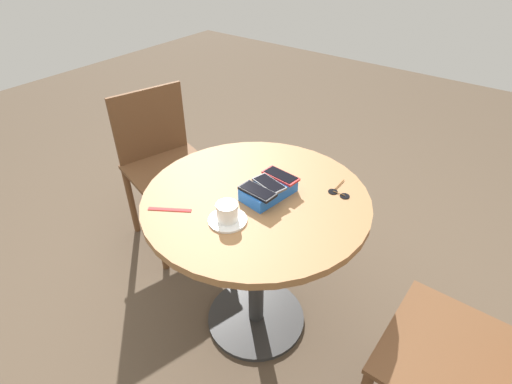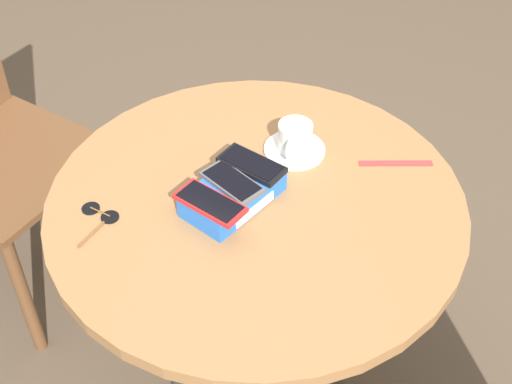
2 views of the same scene
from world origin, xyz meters
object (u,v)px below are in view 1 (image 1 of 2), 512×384
phone_black (257,191)px  sunglasses (339,193)px  phone_box (268,190)px  phone_red (281,176)px  phone_gray (269,184)px  saucer (228,220)px  coffee_cup (228,211)px  chair_far_side (166,165)px  lanyard_strap (170,210)px  chair_near_window (489,368)px  round_table (256,227)px

phone_black → sunglasses: bearing=138.9°
phone_box → phone_black: size_ratio=1.54×
phone_red → phone_gray: same height
phone_red → saucer: (0.28, -0.03, -0.05)m
saucer → coffee_cup: bearing=-166.1°
phone_red → coffee_cup: 0.28m
chair_far_side → sunglasses: bearing=88.8°
lanyard_strap → phone_gray: bearing=140.7°
phone_black → lanyard_strap: 0.32m
phone_red → chair_near_window: chair_near_window is taller
phone_black → chair_far_side: (-0.26, -0.83, -0.33)m
saucer → round_table: bearing=-177.0°
phone_gray → phone_red: bearing=177.3°
sunglasses → chair_near_window: (0.22, 0.65, -0.25)m
phone_red → chair_near_window: size_ratio=0.16×
chair_near_window → chair_far_side: (-0.24, -1.69, -0.02)m
round_table → saucer: saucer is taller
phone_box → chair_near_window: (0.04, 0.86, -0.27)m
chair_near_window → phone_gray: bearing=-92.7°
phone_gray → coffee_cup: size_ratio=1.38×
phone_box → lanyard_strap: 0.37m
phone_gray → phone_black: phone_black is taller
phone_red → phone_gray: (0.07, -0.00, 0.00)m
lanyard_strap → chair_far_side: bearing=-129.0°
phone_gray → chair_near_window: chair_near_window is taller
phone_box → phone_gray: size_ratio=1.56×
coffee_cup → sunglasses: (-0.38, 0.23, -0.04)m
saucer → coffee_cup: size_ratio=1.32×
sunglasses → chair_near_window: size_ratio=0.13×
phone_red → saucer: phone_red is taller
lanyard_strap → chair_near_window: chair_near_window is taller
coffee_cup → phone_black: bearing=171.0°
phone_box → saucer: (0.21, -0.03, -0.02)m
coffee_cup → sunglasses: coffee_cup is taller
phone_black → lanyard_strap: bearing=-46.0°
phone_box → chair_far_side: chair_far_side is taller
lanyard_strap → chair_near_window: 1.15m
phone_black → saucer: (0.14, -0.02, -0.05)m
chair_near_window → coffee_cup: bearing=-79.4°
coffee_cup → lanyard_strap: size_ratio=0.65×
phone_red → coffee_cup: coffee_cup is taller
lanyard_strap → phone_box: bearing=140.9°
phone_gray → coffee_cup: (0.21, -0.03, -0.01)m
phone_black → sunglasses: phone_black is taller
phone_box → coffee_cup: bearing=-7.2°
phone_black → saucer: bearing=-8.6°
lanyard_strap → sunglasses: (-0.46, 0.44, 0.00)m
phone_gray → lanyard_strap: phone_gray is taller
phone_gray → chair_far_side: (-0.20, -0.84, -0.33)m
phone_box → phone_black: bearing=-3.2°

